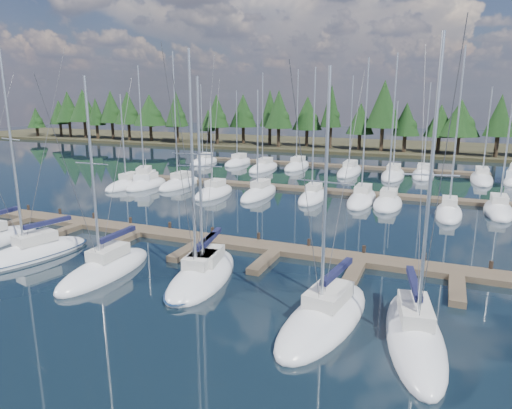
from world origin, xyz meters
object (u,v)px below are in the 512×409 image
at_px(front_sailboat_6, 415,335).
at_px(motor_yacht_left, 145,182).
at_px(front_sailboat_4, 199,278).
at_px(front_sailboat_5, 325,317).
at_px(main_dock, 203,241).
at_px(front_sailboat_3, 205,274).
at_px(front_sailboat_1, 31,253).
at_px(front_sailboat_2, 106,269).

xyz_separation_m(front_sailboat_6, motor_yacht_left, (-34.49, 26.93, 0.15)).
distance_m(front_sailboat_4, front_sailboat_5, 8.60).
relative_size(main_dock, front_sailboat_4, 3.05).
distance_m(front_sailboat_3, front_sailboat_4, 0.77).
xyz_separation_m(front_sailboat_1, front_sailboat_3, (13.14, 1.40, -0.02)).
xyz_separation_m(main_dock, front_sailboat_2, (-2.80, -7.68, 0.08)).
relative_size(front_sailboat_1, front_sailboat_3, 1.17).
bearing_deg(front_sailboat_3, main_dock, 120.47).
distance_m(main_dock, front_sailboat_1, 12.12).
height_order(main_dock, front_sailboat_2, front_sailboat_2).
bearing_deg(motor_yacht_left, front_sailboat_2, -58.89).
bearing_deg(front_sailboat_6, main_dock, 151.43).
bearing_deg(front_sailboat_3, front_sailboat_4, -92.25).
height_order(main_dock, front_sailboat_6, front_sailboat_6).
bearing_deg(front_sailboat_6, front_sailboat_5, 178.44).
bearing_deg(main_dock, front_sailboat_6, -28.57).
relative_size(main_dock, front_sailboat_6, 3.06).
distance_m(front_sailboat_1, front_sailboat_3, 13.22).
bearing_deg(front_sailboat_4, front_sailboat_1, -177.21).
height_order(front_sailboat_6, motor_yacht_left, front_sailboat_6).
distance_m(front_sailboat_5, front_sailboat_6, 4.31).
height_order(front_sailboat_1, front_sailboat_3, front_sailboat_1).
bearing_deg(front_sailboat_1, main_dock, 36.90).
height_order(front_sailboat_2, motor_yacht_left, front_sailboat_2).
bearing_deg(front_sailboat_3, motor_yacht_left, 132.28).
bearing_deg(front_sailboat_2, front_sailboat_3, 16.19).
relative_size(front_sailboat_1, motor_yacht_left, 1.84).
bearing_deg(main_dock, front_sailboat_1, -143.10).
bearing_deg(front_sailboat_4, front_sailboat_5, -13.51).
distance_m(front_sailboat_3, front_sailboat_6, 12.96).
distance_m(front_sailboat_3, front_sailboat_5, 8.78).
height_order(main_dock, front_sailboat_5, front_sailboat_5).
bearing_deg(front_sailboat_5, front_sailboat_4, 166.49).
xyz_separation_m(front_sailboat_3, front_sailboat_5, (8.33, -2.77, -0.00)).
xyz_separation_m(front_sailboat_5, motor_yacht_left, (-30.19, 26.81, 0.17)).
bearing_deg(front_sailboat_6, front_sailboat_2, 176.74).
height_order(front_sailboat_2, front_sailboat_3, front_sailboat_2).
relative_size(front_sailboat_1, front_sailboat_6, 1.05).
relative_size(main_dock, motor_yacht_left, 5.32).
height_order(main_dock, front_sailboat_4, front_sailboat_4).
xyz_separation_m(front_sailboat_1, front_sailboat_4, (13.11, 0.64, -0.00)).
bearing_deg(front_sailboat_5, front_sailboat_1, 176.35).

